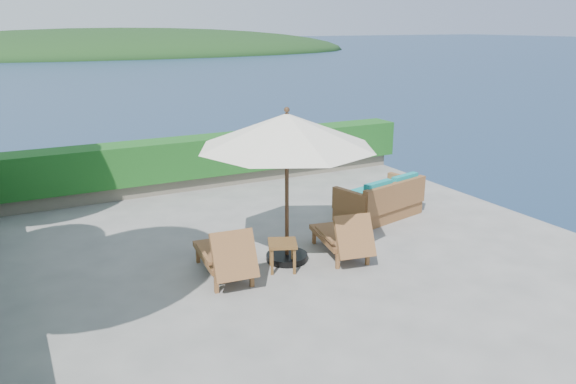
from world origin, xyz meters
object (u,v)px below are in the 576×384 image
lounge_left (226,255)px  patio_umbrella (287,132)px  side_table (282,247)px  wicker_loveseat (381,201)px  lounge_right (343,237)px

lounge_left → patio_umbrella: bearing=13.7°
side_table → wicker_loveseat: bearing=24.9°
patio_umbrella → lounge_right: 2.28m
lounge_right → side_table: 1.28m
side_table → wicker_loveseat: (3.26, 1.52, -0.06)m
patio_umbrella → lounge_left: (-1.28, -0.19, -2.00)m
lounge_left → wicker_loveseat: 4.49m
lounge_right → side_table: size_ratio=2.72×
lounge_left → lounge_right: (2.29, -0.16, -0.02)m
side_table → lounge_right: bearing=0.0°
lounge_left → side_table: bearing=-3.3°
side_table → lounge_left: bearing=171.3°
lounge_left → lounge_right: 2.30m
patio_umbrella → side_table: bearing=-127.7°
lounge_left → side_table: 1.03m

